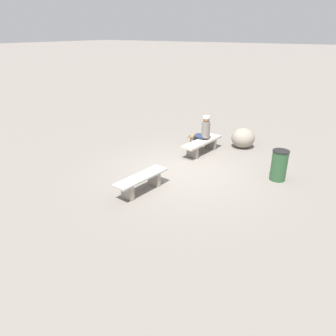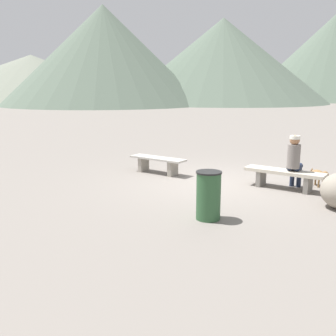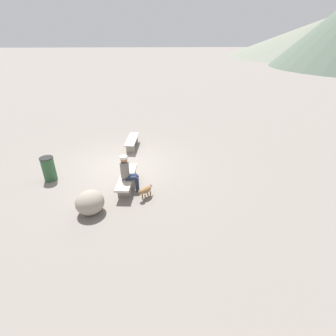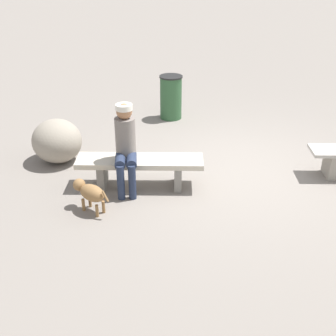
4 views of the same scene
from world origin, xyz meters
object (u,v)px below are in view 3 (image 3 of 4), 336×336
object	(u,v)px
bench_left	(132,141)
bench_right	(127,179)
seated_person	(127,171)
dog	(145,190)
trash_bin	(49,169)
boulder	(90,202)

from	to	relation	value
bench_left	bench_right	size ratio (longest dim) A/B	0.90
bench_right	seated_person	world-z (taller)	seated_person
bench_left	dog	size ratio (longest dim) A/B	3.37
bench_left	seated_person	size ratio (longest dim) A/B	1.32
trash_bin	bench_left	bearing A→B (deg)	134.73
seated_person	trash_bin	world-z (taller)	seated_person
trash_bin	seated_person	bearing A→B (deg)	72.98
bench_left	bench_right	xyz separation A→B (m)	(3.51, 0.05, 0.02)
seated_person	bench_left	bearing A→B (deg)	-177.53
seated_person	dog	world-z (taller)	seated_person
seated_person	trash_bin	xyz separation A→B (m)	(-0.90, -2.95, -0.31)
bench_left	dog	bearing A→B (deg)	14.93
bench_right	dog	distance (m)	0.95
bench_right	dog	xyz separation A→B (m)	(0.69, 0.65, -0.05)
dog	trash_bin	bearing A→B (deg)	-70.73
bench_right	trash_bin	bearing A→B (deg)	-98.29
bench_right	boulder	size ratio (longest dim) A/B	2.24
bench_left	trash_bin	bearing A→B (deg)	-39.79
bench_right	seated_person	xyz separation A→B (m)	(0.20, 0.07, 0.42)
bench_left	bench_right	world-z (taller)	same
bench_right	seated_person	distance (m)	0.47
bench_left	boulder	distance (m)	4.96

